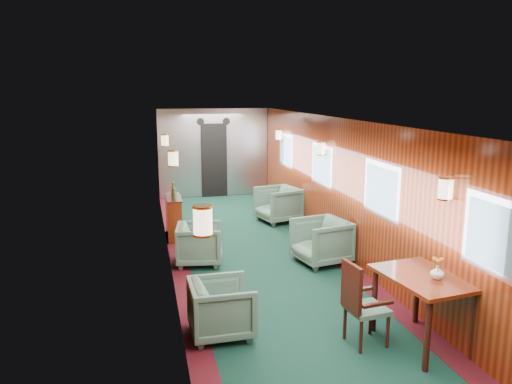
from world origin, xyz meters
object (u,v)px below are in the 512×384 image
dining_table (424,287)px  armchair_left_near (222,308)px  credenza (174,217)px  armchair_left_far (200,244)px  armchair_right_near (321,241)px  armchair_right_far (278,204)px  side_chair (360,301)px

dining_table → armchair_left_near: bearing=153.6°
armchair_left_near → credenza: bearing=2.5°
armchair_left_far → armchair_right_near: bearing=-93.3°
credenza → armchair_right_far: credenza is taller
armchair_left_near → armchair_right_far: bearing=-24.0°
credenza → armchair_left_far: 1.68m
credenza → armchair_left_far: bearing=-78.7°
dining_table → armchair_right_far: dining_table is taller
armchair_left_far → armchair_right_near: 2.04m
credenza → armchair_left_near: size_ratio=1.48×
dining_table → armchair_right_far: 5.68m
side_chair → armchair_right_near: (0.54, 2.73, -0.16)m
armchair_right_far → armchair_left_far: bearing=-55.4°
side_chair → armchair_left_near: bearing=151.2°
credenza → armchair_left_near: credenza is taller
armchair_right_far → armchair_right_near: bearing=-15.4°
side_chair → armchair_left_far: side_chair is taller
side_chair → armchair_left_far: (-1.46, 3.14, -0.19)m
dining_table → armchair_left_near: (-2.19, 0.73, -0.36)m
credenza → armchair_left_near: 4.21m
side_chair → credenza: (-1.79, 4.78, -0.11)m
side_chair → armchair_right_near: size_ratio=1.19×
dining_table → armchair_right_near: (-0.16, 2.88, -0.32)m
side_chair → dining_table: bearing=-19.6°
dining_table → armchair_left_far: 3.95m
credenza → armchair_right_near: (2.33, -2.05, -0.05)m
credenza → armchair_left_far: credenza is taller
armchair_left_far → armchair_right_far: armchair_right_far is taller
side_chair → armchair_right_far: size_ratio=1.16×
armchair_right_near → armchair_right_far: size_ratio=0.97×
credenza → armchair_left_near: (0.30, -4.20, -0.09)m
dining_table → armchair_left_far: dining_table is taller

